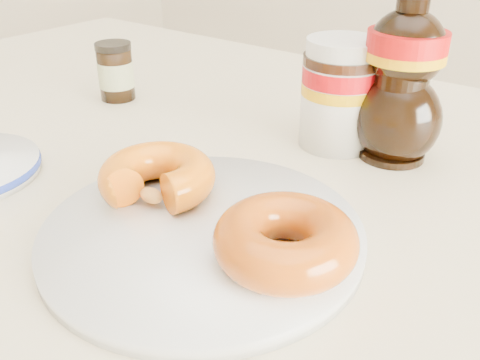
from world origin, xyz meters
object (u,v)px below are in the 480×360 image
Objects in this scene: plate at (203,233)px; nutella_jar at (340,90)px; dining_table at (214,246)px; donut_bitten at (157,177)px; donut_whole at (285,240)px; syrup_bottle at (403,74)px; dark_jar at (116,72)px.

nutella_jar reaches higher than plate.
dining_table is 0.14m from plate.
donut_whole reaches higher than donut_bitten.
plate is 2.54× the size of donut_bitten.
donut_whole is 0.25m from syrup_bottle.
donut_bitten reaches higher than dining_table.
dark_jar is at bearing 149.57° from plate.
dark_jar is (-0.25, 0.10, 0.12)m from dining_table.
donut_whole is at bearing 18.73° from donut_bitten.
dining_table is 7.68× the size of syrup_bottle.
nutella_jar is (-0.09, 0.23, 0.03)m from donut_whole.
donut_whole is 1.37× the size of dark_jar.
nutella_jar reaches higher than donut_bitten.
syrup_bottle reaches higher than dining_table.
dining_table is 5.34× the size of plate.
nutella_jar is at bearing -173.23° from syrup_bottle.
syrup_bottle is at bearing 77.07° from plate.
nutella_jar reaches higher than dining_table.
dining_table is 0.26m from syrup_bottle.
nutella_jar is at bearing 91.79° from plate.
plate is 0.26m from syrup_bottle.
donut_bitten is at bearing 166.49° from plate.
dark_jar is (-0.25, 0.17, 0.01)m from donut_bitten.
syrup_bottle is (0.12, 0.16, 0.17)m from dining_table.
donut_bitten is (-0.00, -0.07, 0.11)m from dining_table.
donut_bitten is at bearing -104.82° from nutella_jar.
dining_table is 13.56× the size of donut_bitten.
syrup_bottle reaches higher than donut_whole.
syrup_bottle is (0.06, 0.24, 0.08)m from plate.
donut_whole reaches higher than dining_table.
syrup_bottle is at bearing 95.19° from donut_whole.
donut_bitten is (-0.07, 0.02, 0.02)m from plate.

